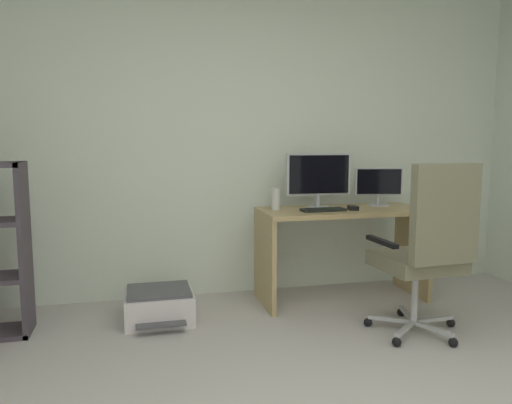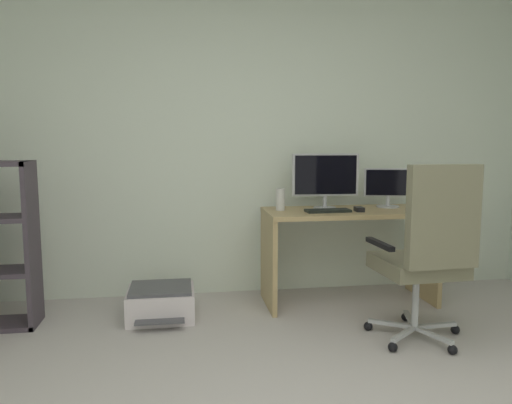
{
  "view_description": "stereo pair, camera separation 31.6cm",
  "coord_description": "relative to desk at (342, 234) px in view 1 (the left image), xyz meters",
  "views": [
    {
      "loc": [
        -0.77,
        -1.52,
        1.28
      ],
      "look_at": [
        0.06,
        1.81,
        0.86
      ],
      "focal_mm": 34.71,
      "sensor_mm": 36.0,
      "label": 1
    },
    {
      "loc": [
        -0.46,
        -1.58,
        1.28
      ],
      "look_at": [
        0.06,
        1.81,
        0.86
      ],
      "focal_mm": 34.71,
      "sensor_mm": 36.0,
      "label": 2
    }
  ],
  "objects": [
    {
      "name": "printer",
      "position": [
        -1.46,
        -0.15,
        -0.42
      ],
      "size": [
        0.48,
        0.5,
        0.23
      ],
      "color": "silver",
      "rests_on": "ground"
    },
    {
      "name": "desktop_speaker",
      "position": [
        -0.54,
        0.05,
        0.29
      ],
      "size": [
        0.07,
        0.07,
        0.17
      ],
      "primitive_type": "cylinder",
      "color": "silver",
      "rests_on": "desk"
    },
    {
      "name": "desk",
      "position": [
        0.0,
        0.0,
        0.0
      ],
      "size": [
        1.32,
        0.57,
        0.74
      ],
      "color": "tan",
      "rests_on": "ground"
    },
    {
      "name": "keyboard",
      "position": [
        -0.2,
        -0.09,
        0.22
      ],
      "size": [
        0.35,
        0.14,
        0.02
      ],
      "primitive_type": "cube",
      "rotation": [
        0.0,
        0.0,
        0.04
      ],
      "color": "black",
      "rests_on": "desk"
    },
    {
      "name": "monitor_secondary",
      "position": [
        0.36,
        0.1,
        0.39
      ],
      "size": [
        0.39,
        0.18,
        0.31
      ],
      "color": "#B2B5B7",
      "rests_on": "desk"
    },
    {
      "name": "office_chair",
      "position": [
        0.2,
        -0.88,
        0.07
      ],
      "size": [
        0.62,
        0.64,
        1.15
      ],
      "color": "#B7BABC",
      "rests_on": "ground"
    },
    {
      "name": "monitor_main",
      "position": [
        -0.17,
        0.1,
        0.46
      ],
      "size": [
        0.53,
        0.18,
        0.44
      ],
      "color": "#B2B5B7",
      "rests_on": "desk"
    },
    {
      "name": "wall_back",
      "position": [
        -0.84,
        0.45,
        0.85
      ],
      "size": [
        5.07,
        0.1,
        2.77
      ],
      "primitive_type": "cube",
      "color": "silver",
      "rests_on": "ground"
    },
    {
      "name": "computer_mouse",
      "position": [
        0.04,
        -0.1,
        0.22
      ],
      "size": [
        0.07,
        0.1,
        0.03
      ],
      "primitive_type": "cube",
      "rotation": [
        0.0,
        0.0,
        -0.05
      ],
      "color": "black",
      "rests_on": "desk"
    }
  ]
}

